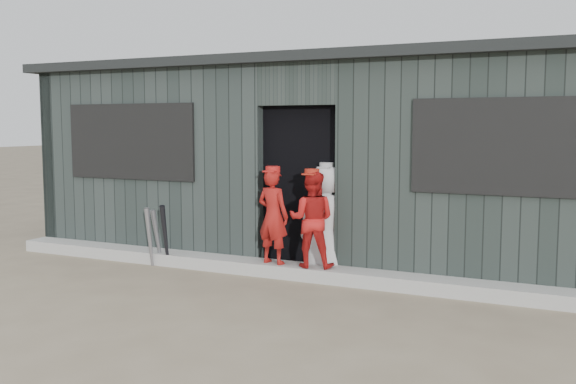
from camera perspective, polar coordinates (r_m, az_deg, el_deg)
The scene contains 9 objects.
ground at distance 6.03m, azimuth -7.38°, elevation -11.13°, with size 80.00×80.00×0.00m, color #70624D.
curb at distance 7.56m, azimuth 0.06°, elevation -6.97°, with size 8.00×0.36×0.15m, color #999994.
bat_left at distance 8.20m, azimuth -12.21°, elevation -3.93°, with size 0.07×0.07×0.75m, color gray.
bat_mid at distance 8.28m, azimuth -11.56°, elevation -3.96°, with size 0.07×0.07×0.71m, color slate.
bat_right at distance 8.10m, azimuth -10.86°, elevation -3.86°, with size 0.07×0.07×0.81m, color black.
player_red_left at distance 7.49m, azimuth -1.34°, elevation -2.17°, with size 0.41×0.27×1.12m, color maroon.
player_red_right at distance 7.31m, azimuth 2.13°, elevation -2.44°, with size 0.54×0.42×1.10m, color #B21715.
player_grey_back at distance 7.57m, azimuth 3.43°, elevation -2.50°, with size 0.64×0.42×1.31m, color #B7B7B7.
dugout at distance 8.94m, azimuth 4.63°, elevation 2.86°, with size 8.30×3.30×2.62m.
Camera 1 is at (3.10, -4.86, 1.77)m, focal length 40.00 mm.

